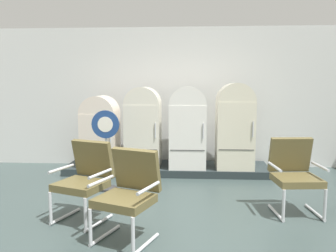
% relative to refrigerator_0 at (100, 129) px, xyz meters
% --- Properties ---
extents(ground, '(12.00, 10.00, 0.05)m').
position_rel_refrigerator_0_xyz_m(ground, '(1.30, -2.90, -0.88)').
color(ground, '#394847').
extents(back_wall, '(11.76, 0.12, 2.90)m').
position_rel_refrigerator_0_xyz_m(back_wall, '(1.30, 0.76, 0.61)').
color(back_wall, silver).
rests_on(back_wall, ground).
extents(display_plinth, '(3.96, 0.95, 0.14)m').
position_rel_refrigerator_0_xyz_m(display_plinth, '(1.30, 0.13, -0.79)').
color(display_plinth, '#263032').
rests_on(display_plinth, ground).
extents(refrigerator_0, '(0.67, 0.65, 1.37)m').
position_rel_refrigerator_0_xyz_m(refrigerator_0, '(0.00, 0.00, 0.00)').
color(refrigerator_0, beige).
rests_on(refrigerator_0, display_plinth).
extents(refrigerator_1, '(0.66, 0.69, 1.54)m').
position_rel_refrigerator_0_xyz_m(refrigerator_1, '(0.84, 0.02, 0.10)').
color(refrigerator_1, silver).
rests_on(refrigerator_1, display_plinth).
extents(refrigerator_2, '(0.69, 0.72, 1.55)m').
position_rel_refrigerator_0_xyz_m(refrigerator_2, '(1.69, 0.04, 0.10)').
color(refrigerator_2, white).
rests_on(refrigerator_2, display_plinth).
extents(refrigerator_3, '(0.69, 0.63, 1.61)m').
position_rel_refrigerator_0_xyz_m(refrigerator_3, '(2.58, -0.01, 0.14)').
color(refrigerator_3, beige).
rests_on(refrigerator_3, display_plinth).
extents(armchair_left, '(0.77, 0.79, 1.00)m').
position_rel_refrigerator_0_xyz_m(armchair_left, '(0.41, -2.28, -0.30)').
color(armchair_left, silver).
rests_on(armchair_left, ground).
extents(armchair_right, '(0.68, 0.68, 1.00)m').
position_rel_refrigerator_0_xyz_m(armchair_right, '(3.14, -1.87, -0.30)').
color(armchair_right, silver).
rests_on(armchair_right, ground).
extents(armchair_center, '(0.77, 0.79, 1.00)m').
position_rel_refrigerator_0_xyz_m(armchair_center, '(1.06, -2.81, -0.30)').
color(armchair_center, silver).
rests_on(armchair_center, ground).
extents(sign_stand, '(0.45, 0.32, 1.31)m').
position_rel_refrigerator_0_xyz_m(sign_stand, '(0.38, -1.07, -0.23)').
color(sign_stand, '#2D2D30').
rests_on(sign_stand, ground).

